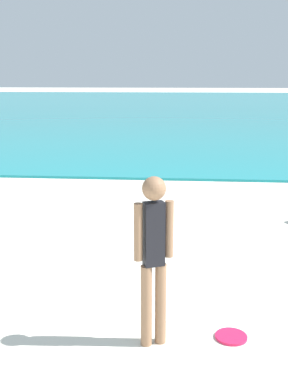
{
  "coord_description": "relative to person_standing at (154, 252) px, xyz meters",
  "views": [
    {
      "loc": [
        0.66,
        0.63,
        2.34
      ],
      "look_at": [
        0.12,
        6.84,
        0.83
      ],
      "focal_mm": 44.76,
      "sensor_mm": 36.0,
      "label": 1
    }
  ],
  "objects": [
    {
      "name": "person_standing",
      "position": [
        0.0,
        0.0,
        0.0
      ],
      "size": [
        0.33,
        0.2,
        1.53
      ],
      "rotation": [
        0.0,
        0.0,
        0.4
      ],
      "color": "#936B4C",
      "rests_on": "ground"
    },
    {
      "name": "water",
      "position": [
        -0.41,
        36.9,
        -0.84
      ],
      "size": [
        160.0,
        60.0,
        0.06
      ],
      "primitive_type": "cube",
      "color": "teal",
      "rests_on": "ground"
    },
    {
      "name": "frisbee",
      "position": [
        0.71,
        0.15,
        -0.86
      ],
      "size": [
        0.29,
        0.29,
        0.03
      ],
      "primitive_type": "cylinder",
      "color": "#E51E4C",
      "rests_on": "ground"
    }
  ]
}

